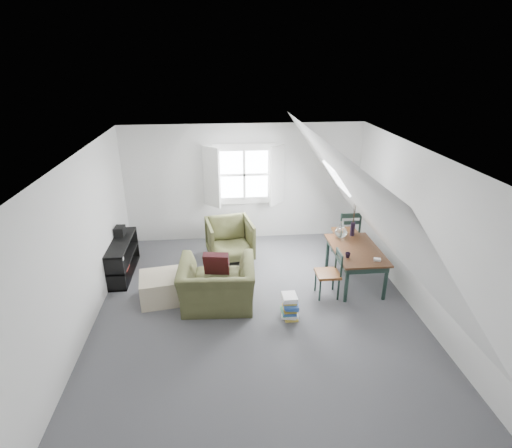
{
  "coord_description": "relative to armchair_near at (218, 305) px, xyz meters",
  "views": [
    {
      "loc": [
        -0.52,
        -5.37,
        3.75
      ],
      "look_at": [
        0.05,
        0.6,
        1.21
      ],
      "focal_mm": 28.0,
      "sensor_mm": 36.0,
      "label": 1
    }
  ],
  "objects": [
    {
      "name": "floor",
      "position": [
        0.62,
        -0.13,
        0.0
      ],
      "size": [
        5.5,
        5.5,
        0.0
      ],
      "primitive_type": "plane",
      "color": "#4B4B50",
      "rests_on": "ground"
    },
    {
      "name": "ceiling",
      "position": [
        0.62,
        -0.13,
        2.5
      ],
      "size": [
        5.5,
        5.5,
        0.0
      ],
      "primitive_type": "plane",
      "rotation": [
        3.14,
        0.0,
        0.0
      ],
      "color": "white",
      "rests_on": "wall_back"
    },
    {
      "name": "wall_back",
      "position": [
        0.62,
        2.62,
        1.25
      ],
      "size": [
        5.0,
        0.0,
        5.0
      ],
      "primitive_type": "plane",
      "rotation": [
        1.57,
        0.0,
        0.0
      ],
      "color": "silver",
      "rests_on": "ground"
    },
    {
      "name": "wall_front",
      "position": [
        0.62,
        -2.88,
        1.25
      ],
      "size": [
        5.0,
        0.0,
        5.0
      ],
      "primitive_type": "plane",
      "rotation": [
        -1.57,
        0.0,
        0.0
      ],
      "color": "silver",
      "rests_on": "ground"
    },
    {
      "name": "wall_left",
      "position": [
        -1.88,
        -0.13,
        1.25
      ],
      "size": [
        0.0,
        5.5,
        5.5
      ],
      "primitive_type": "plane",
      "rotation": [
        1.57,
        0.0,
        1.57
      ],
      "color": "silver",
      "rests_on": "ground"
    },
    {
      "name": "wall_right",
      "position": [
        3.12,
        -0.13,
        1.25
      ],
      "size": [
        0.0,
        5.5,
        5.5
      ],
      "primitive_type": "plane",
      "rotation": [
        1.57,
        0.0,
        -1.57
      ],
      "color": "silver",
      "rests_on": "ground"
    },
    {
      "name": "slope_left",
      "position": [
        -0.93,
        -0.13,
        1.78
      ],
      "size": [
        3.19,
        5.5,
        4.48
      ],
      "primitive_type": "plane",
      "rotation": [
        0.0,
        2.19,
        0.0
      ],
      "color": "white",
      "rests_on": "wall_left"
    },
    {
      "name": "slope_right",
      "position": [
        2.17,
        -0.13,
        1.78
      ],
      "size": [
        3.19,
        5.5,
        4.48
      ],
      "primitive_type": "plane",
      "rotation": [
        0.0,
        -2.19,
        0.0
      ],
      "color": "white",
      "rests_on": "wall_right"
    },
    {
      "name": "dormer_window",
      "position": [
        0.62,
        2.54,
        1.45
      ],
      "size": [
        1.71,
        0.35,
        1.3
      ],
      "color": "white",
      "rests_on": "wall_back"
    },
    {
      "name": "skylight",
      "position": [
        2.17,
        1.17,
        1.75
      ],
      "size": [
        0.35,
        0.75,
        0.47
      ],
      "primitive_type": "cube",
      "rotation": [
        0.0,
        0.95,
        0.0
      ],
      "color": "white",
      "rests_on": "slope_right"
    },
    {
      "name": "armchair_near",
      "position": [
        0.0,
        0.0,
        0.0
      ],
      "size": [
        1.23,
        1.09,
        0.76
      ],
      "primitive_type": "imported",
      "rotation": [
        0.0,
        0.0,
        3.09
      ],
      "color": "#424423",
      "rests_on": "floor"
    },
    {
      "name": "armchair_far",
      "position": [
        0.26,
        1.65,
        0.0
      ],
      "size": [
        0.99,
        1.01,
        0.8
      ],
      "primitive_type": "imported",
      "rotation": [
        0.0,
        0.0,
        0.17
      ],
      "color": "#424423",
      "rests_on": "floor"
    },
    {
      "name": "throw_pillow",
      "position": [
        0.0,
        0.15,
        0.69
      ],
      "size": [
        0.43,
        0.29,
        0.42
      ],
      "primitive_type": "cube",
      "rotation": [
        0.31,
        0.0,
        -0.15
      ],
      "color": "#390F14",
      "rests_on": "armchair_near"
    },
    {
      "name": "ottoman",
      "position": [
        -0.93,
        0.27,
        0.22
      ],
      "size": [
        0.74,
        0.74,
        0.44
      ],
      "primitive_type": "cube",
      "rotation": [
        0.0,
        0.0,
        0.15
      ],
      "color": "tan",
      "rests_on": "floor"
    },
    {
      "name": "dining_table",
      "position": [
        2.42,
        0.5,
        0.58
      ],
      "size": [
        0.79,
        1.32,
        0.66
      ],
      "rotation": [
        0.0,
        0.0,
        0.01
      ],
      "color": "#371E10",
      "rests_on": "floor"
    },
    {
      "name": "demijohn",
      "position": [
        2.27,
        0.95,
        0.79
      ],
      "size": [
        0.22,
        0.22,
        0.31
      ],
      "rotation": [
        0.0,
        0.0,
        -0.3
      ],
      "color": "silver",
      "rests_on": "dining_table"
    },
    {
      "name": "vase_twigs",
      "position": [
        2.52,
        1.05,
        0.81
      ],
      "size": [
        0.08,
        0.09,
        0.64
      ],
      "rotation": [
        0.0,
        0.0,
        0.2
      ],
      "color": "black",
      "rests_on": "dining_table"
    },
    {
      "name": "cup",
      "position": [
        2.17,
        0.2,
        0.66
      ],
      "size": [
        0.11,
        0.11,
        0.08
      ],
      "primitive_type": "imported",
      "rotation": [
        0.0,
        0.0,
        0.19
      ],
      "color": "black",
      "rests_on": "dining_table"
    },
    {
      "name": "paper_box",
      "position": [
        2.62,
        0.05,
        0.68
      ],
      "size": [
        0.13,
        0.1,
        0.04
      ],
      "primitive_type": "cube",
      "rotation": [
        0.0,
        0.0,
        -0.33
      ],
      "color": "white",
      "rests_on": "dining_table"
    },
    {
      "name": "dining_chair_far",
      "position": [
        2.57,
        1.5,
        0.52
      ],
      "size": [
        0.47,
        0.47,
        1.0
      ],
      "rotation": [
        0.0,
        0.0,
        3.3
      ],
      "color": "brown",
      "rests_on": "floor"
    },
    {
      "name": "dining_chair_near",
      "position": [
        1.86,
        0.13,
        0.43
      ],
      "size": [
        0.38,
        0.38,
        0.82
      ],
      "rotation": [
        0.0,
        0.0,
        -1.47
      ],
      "color": "brown",
      "rests_on": "floor"
    },
    {
      "name": "media_shelf",
      "position": [
        -1.78,
        1.16,
        0.3
      ],
      "size": [
        0.43,
        1.29,
        0.66
      ],
      "rotation": [
        0.0,
        0.0,
        -0.0
      ],
      "color": "black",
      "rests_on": "floor"
    },
    {
      "name": "electronics_box",
      "position": [
        -1.78,
        1.45,
        0.74
      ],
      "size": [
        0.18,
        0.24,
        0.19
      ],
      "primitive_type": "cube",
      "rotation": [
        0.0,
        0.0,
        -0.04
      ],
      "color": "black",
      "rests_on": "media_shelf"
    },
    {
      "name": "magazine_stack",
      "position": [
        1.1,
        -0.43,
        0.19
      ],
      "size": [
        0.29,
        0.34,
        0.38
      ],
      "rotation": [
        0.0,
        0.0,
        -0.06
      ],
      "color": "#B29933",
      "rests_on": "floor"
    }
  ]
}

